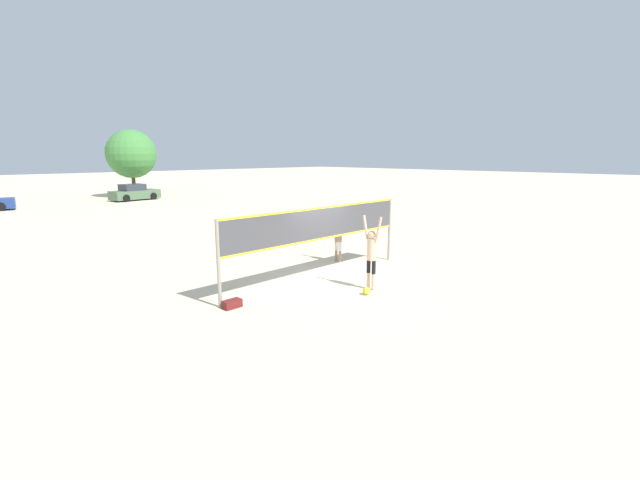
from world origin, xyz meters
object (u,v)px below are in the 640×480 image
object	(u,v)px
parked_car_mid	(134,193)
tree_right_cluster	(131,154)
player_spiker	(371,251)
player_blocker	(338,236)
volleyball_net	(320,228)
gear_bag	(232,304)
volleyball	(366,291)

from	to	relation	value
parked_car_mid	tree_right_cluster	distance (m)	4.91
player_spiker	player_blocker	xyz separation A→B (m)	(1.85, 3.08, -0.19)
volleyball_net	player_blocker	distance (m)	2.57
volleyball_net	parked_car_mid	size ratio (longest dim) A/B	1.75
player_spiker	gear_bag	xyz separation A→B (m)	(-3.94, 1.63, -1.10)
volleyball_net	tree_right_cluster	size ratio (longest dim) A/B	1.19
volleyball	parked_car_mid	xyz separation A→B (m)	(6.09, 32.15, 0.54)
parked_car_mid	tree_right_cluster	xyz separation A→B (m)	(1.26, 3.19, 3.51)
player_spiker	volleyball	distance (m)	1.23
gear_bag	parked_car_mid	size ratio (longest dim) A/B	0.12
gear_bag	volleyball_net	bearing A→B (deg)	4.18
gear_bag	player_spiker	bearing A→B (deg)	-22.41
player_spiker	tree_right_cluster	size ratio (longest dim) A/B	0.35
volleyball	gear_bag	distance (m)	3.91
gear_bag	volleyball	bearing A→B (deg)	-28.69
player_blocker	tree_right_cluster	bearing A→B (deg)	171.13
parked_car_mid	volleyball_net	bearing A→B (deg)	-108.79
volleyball_net	player_blocker	bearing A→B (deg)	28.69
volleyball	parked_car_mid	bearing A→B (deg)	79.27
player_spiker	tree_right_cluster	distance (m)	35.87
tree_right_cluster	gear_bag	bearing A→B (deg)	-107.86
player_spiker	gear_bag	distance (m)	4.41
player_blocker	gear_bag	bearing A→B (deg)	-75.94
parked_car_mid	gear_bag	bearing A→B (deg)	-115.14
gear_bag	tree_right_cluster	xyz separation A→B (m)	(10.78, 33.46, 4.06)
volleyball_net	volleyball	size ratio (longest dim) A/B	32.85
player_blocker	gear_bag	world-z (taller)	player_blocker
volleyball_net	player_spiker	size ratio (longest dim) A/B	3.40
gear_bag	tree_right_cluster	size ratio (longest dim) A/B	0.08
volleyball_net	player_spiker	world-z (taller)	volleyball_net
player_spiker	gear_bag	bearing A→B (deg)	67.59
volleyball	parked_car_mid	distance (m)	32.72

